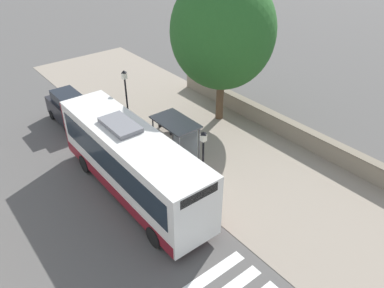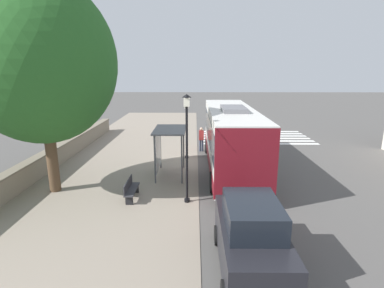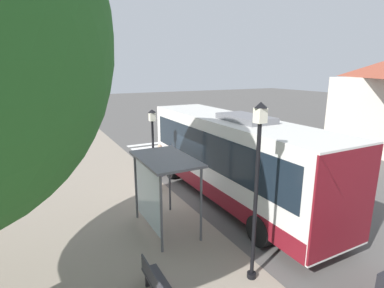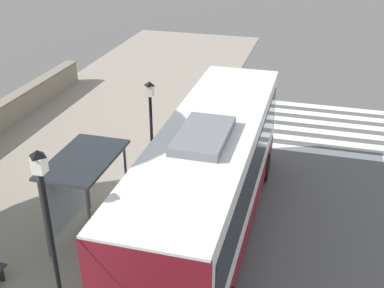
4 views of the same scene
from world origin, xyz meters
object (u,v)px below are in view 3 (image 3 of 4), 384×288
object	(u,v)px
bus_shelter	(161,172)
bench	(158,286)
pedestrian	(160,158)
street_lamp_near	(257,181)
bus	(232,157)
street_lamp_far	(153,144)

from	to	relation	value
bus_shelter	bench	xyz separation A→B (m)	(-1.36, -3.09, -1.64)
bus_shelter	pedestrian	world-z (taller)	bus_shelter
pedestrian	street_lamp_near	size ratio (longest dim) A/B	0.37
pedestrian	bus_shelter	bearing A→B (deg)	-111.04
bus_shelter	bench	distance (m)	3.76
bench	bus	bearing A→B (deg)	39.39
pedestrian	street_lamp_far	distance (m)	2.34
pedestrian	street_lamp_near	bearing A→B (deg)	-95.32
street_lamp_near	street_lamp_far	world-z (taller)	street_lamp_near
bench	street_lamp_near	xyz separation A→B (m)	(2.51, -0.32, 2.28)
bench	street_lamp_far	xyz separation A→B (m)	(2.30, 6.36, 1.77)
bench	street_lamp_near	size ratio (longest dim) A/B	0.35
bus_shelter	bench	world-z (taller)	bus_shelter
pedestrian	street_lamp_near	xyz separation A→B (m)	(-0.78, -8.42, 1.74)
pedestrian	bench	world-z (taller)	pedestrian
pedestrian	street_lamp_far	bearing A→B (deg)	-119.65
bus_shelter	street_lamp_far	xyz separation A→B (m)	(0.94, 3.27, 0.12)
bench	street_lamp_far	size ratio (longest dim) A/B	0.43
street_lamp_far	bus_shelter	bearing A→B (deg)	-106.00
bus	bench	world-z (taller)	bus
bus	street_lamp_near	xyz separation A→B (m)	(-2.35, -4.31, 0.83)
street_lamp_near	bench	bearing A→B (deg)	172.67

